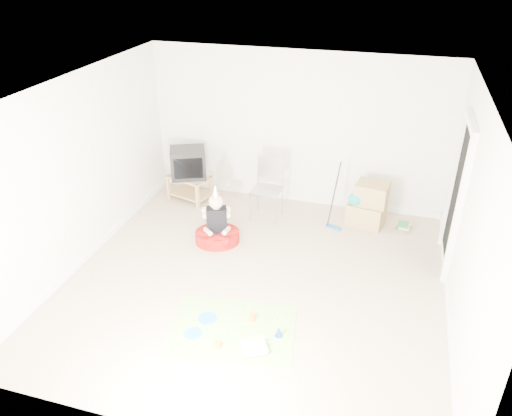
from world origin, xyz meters
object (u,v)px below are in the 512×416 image
(cardboard_boxes, at_px, (368,205))
(crt_tv, at_px, (188,163))
(seated_woman, at_px, (217,230))
(tv_stand, at_px, (190,186))
(birthday_cake, at_px, (254,348))
(folding_chair, at_px, (267,190))

(cardboard_boxes, bearing_deg, crt_tv, 179.79)
(cardboard_boxes, height_order, seated_woman, seated_woman)
(cardboard_boxes, bearing_deg, tv_stand, 179.79)
(cardboard_boxes, xyz_separation_m, birthday_cake, (-0.95, -3.24, -0.31))
(crt_tv, bearing_deg, seated_woman, -75.34)
(crt_tv, distance_m, folding_chair, 1.50)
(folding_chair, relative_size, cardboard_boxes, 1.44)
(seated_woman, xyz_separation_m, birthday_cake, (1.18, -2.04, -0.17))
(tv_stand, xyz_separation_m, folding_chair, (1.47, -0.26, 0.24))
(crt_tv, xyz_separation_m, folding_chair, (1.47, -0.26, -0.20))
(folding_chair, bearing_deg, cardboard_boxes, 8.69)
(folding_chair, relative_size, birthday_cake, 3.00)
(folding_chair, distance_m, cardboard_boxes, 1.64)
(cardboard_boxes, height_order, birthday_cake, cardboard_boxes)
(cardboard_boxes, bearing_deg, seated_woman, -150.71)
(tv_stand, height_order, birthday_cake, tv_stand)
(cardboard_boxes, xyz_separation_m, seated_woman, (-2.13, -1.19, -0.13))
(crt_tv, bearing_deg, tv_stand, 100.06)
(tv_stand, bearing_deg, birthday_cake, -56.66)
(crt_tv, bearing_deg, folding_chair, -33.58)
(crt_tv, bearing_deg, birthday_cake, -80.29)
(crt_tv, height_order, cardboard_boxes, crt_tv)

